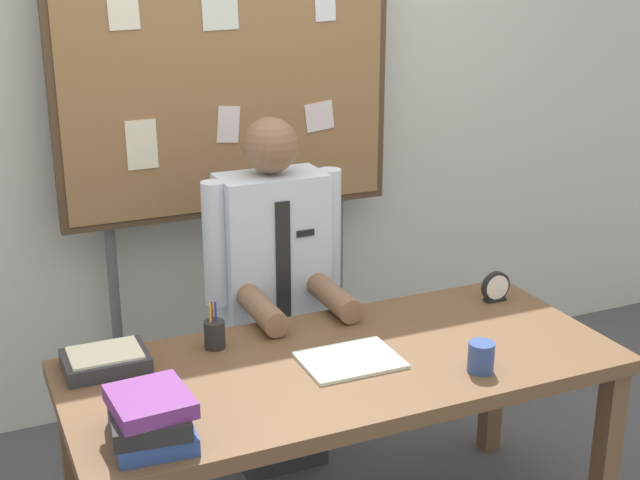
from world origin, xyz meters
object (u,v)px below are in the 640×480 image
object	(u,v)px
desk	(344,383)
open_notebook	(350,360)
desk_clock	(496,288)
paper_tray	(105,360)
book_stack	(150,417)
pen_holder	(215,334)
bulletin_board	(228,75)
coffee_mug	(481,357)
person	(274,310)

from	to	relation	value
desk	open_notebook	bearing A→B (deg)	-60.49
desk_clock	paper_tray	world-z (taller)	desk_clock
book_stack	desk_clock	bearing A→B (deg)	17.15
book_stack	paper_tray	bearing A→B (deg)	93.82
desk	pen_holder	xyz separation A→B (m)	(-0.35, 0.26, 0.13)
paper_tray	book_stack	bearing A→B (deg)	-86.18
desk	bulletin_board	distance (m)	1.40
bulletin_board	desk_clock	xyz separation A→B (m)	(0.73, -0.90, -0.72)
coffee_mug	pen_holder	world-z (taller)	pen_holder
book_stack	coffee_mug	size ratio (longest dim) A/B	2.99
desk	coffee_mug	distance (m)	0.45
open_notebook	coffee_mug	xyz separation A→B (m)	(0.35, -0.23, 0.04)
desk	paper_tray	distance (m)	0.77
bulletin_board	open_notebook	xyz separation A→B (m)	(0.01, -1.13, -0.77)
book_stack	desk_clock	size ratio (longest dim) A/B	2.53
person	desk_clock	world-z (taller)	person
book_stack	desk	bearing A→B (deg)	17.93
paper_tray	pen_holder	bearing A→B (deg)	0.75
pen_holder	open_notebook	bearing A→B (deg)	-37.27
person	open_notebook	xyz separation A→B (m)	(0.01, -0.65, 0.08)
bulletin_board	coffee_mug	distance (m)	1.58
desk	bulletin_board	world-z (taller)	bulletin_board
paper_tray	bulletin_board	bearing A→B (deg)	50.30
coffee_mug	open_notebook	bearing A→B (deg)	146.87
book_stack	open_notebook	distance (m)	0.73
open_notebook	paper_tray	size ratio (longest dim) A/B	1.19
person	bulletin_board	xyz separation A→B (m)	(-0.00, 0.48, 0.84)
open_notebook	person	bearing A→B (deg)	91.00
bulletin_board	open_notebook	distance (m)	1.37
bulletin_board	book_stack	bearing A→B (deg)	-117.09
book_stack	paper_tray	size ratio (longest dim) A/B	1.12
book_stack	person	bearing A→B (deg)	51.23
desk_clock	pen_holder	world-z (taller)	pen_holder
open_notebook	pen_holder	bearing A→B (deg)	142.73
coffee_mug	paper_tray	bearing A→B (deg)	155.05
open_notebook	desk_clock	distance (m)	0.76
bulletin_board	paper_tray	size ratio (longest dim) A/B	8.20
desk	desk_clock	distance (m)	0.78
person	desk	bearing A→B (deg)	-90.00
coffee_mug	pen_holder	xyz separation A→B (m)	(-0.71, 0.50, 0.00)
person	bulletin_board	bearing A→B (deg)	90.02
open_notebook	desk_clock	bearing A→B (deg)	18.09
desk_clock	bulletin_board	bearing A→B (deg)	129.19
person	bulletin_board	size ratio (longest dim) A/B	0.66
coffee_mug	paper_tray	xyz separation A→B (m)	(-1.07, 0.50, -0.02)
desk_clock	coffee_mug	distance (m)	0.59
bulletin_board	coffee_mug	world-z (taller)	bulletin_board
open_notebook	paper_tray	xyz separation A→B (m)	(-0.73, 0.27, 0.02)
coffee_mug	person	bearing A→B (deg)	112.19
desk	book_stack	size ratio (longest dim) A/B	6.12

